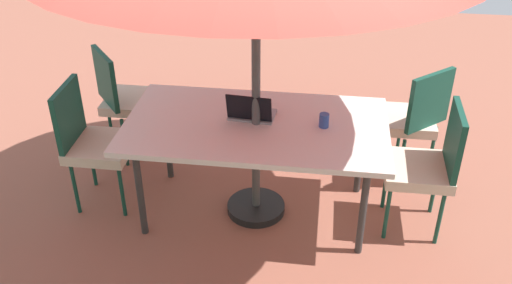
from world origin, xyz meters
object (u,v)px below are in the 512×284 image
object	(u,v)px
chair_southwest	(412,116)
chair_southeast	(126,97)
laptop	(251,112)
cup	(324,120)
dining_table	(256,130)
chair_east	(92,139)
chair_west	(427,163)

from	to	relation	value
chair_southwest	chair_southeast	bearing A→B (deg)	-42.20
laptop	cup	bearing A→B (deg)	179.32
laptop	cup	size ratio (longest dim) A/B	3.42
dining_table	chair_east	xyz separation A→B (m)	(1.23, 0.02, -0.17)
chair_southeast	chair_east	world-z (taller)	same
chair_west	chair_southwest	size ratio (longest dim) A/B	1.00
laptop	dining_table	bearing A→B (deg)	128.31
chair_southwest	cup	xyz separation A→B (m)	(0.69, 0.65, 0.27)
chair_east	laptop	xyz separation A→B (m)	(-1.18, -0.08, 0.27)
chair_southeast	chair_east	distance (m)	0.71
chair_west	chair_southeast	size ratio (longest dim) A/B	1.00
dining_table	chair_east	bearing A→B (deg)	0.74
cup	chair_east	bearing A→B (deg)	1.00
dining_table	laptop	size ratio (longest dim) A/B	5.41
chair_west	cup	world-z (taller)	chair_west
chair_southwest	laptop	xyz separation A→B (m)	(1.21, 0.60, 0.27)
chair_west	cup	xyz separation A→B (m)	(0.73, -0.02, 0.27)
dining_table	laptop	xyz separation A→B (m)	(0.04, -0.07, 0.10)
chair_east	chair_southeast	bearing A→B (deg)	-3.01
chair_east	cup	world-z (taller)	chair_east
chair_east	chair_southwest	size ratio (longest dim) A/B	1.00
laptop	chair_southwest	bearing A→B (deg)	-148.52
cup	chair_west	bearing A→B (deg)	178.07
chair_southwest	laptop	size ratio (longest dim) A/B	2.88
chair_west	chair_east	size ratio (longest dim) A/B	1.00
chair_east	chair_southwest	world-z (taller)	same
dining_table	chair_southeast	xyz separation A→B (m)	(1.21, -0.69, -0.17)
chair_west	chair_southeast	bearing A→B (deg)	-104.52
chair_southwest	cup	bearing A→B (deg)	1.67
dining_table	chair_southwest	bearing A→B (deg)	-150.28
chair_southeast	laptop	distance (m)	1.35
dining_table	chair_southwest	xyz separation A→B (m)	(-1.16, -0.66, -0.17)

